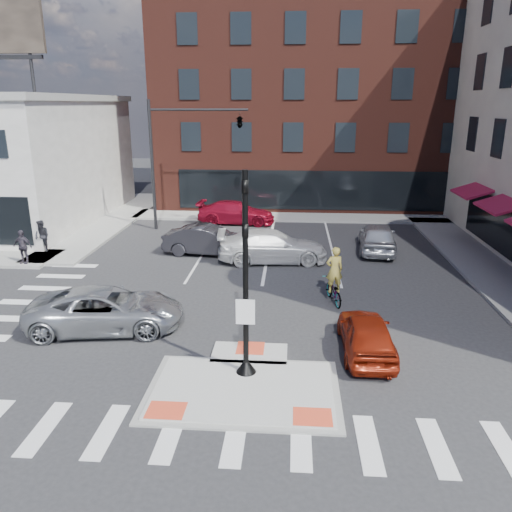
# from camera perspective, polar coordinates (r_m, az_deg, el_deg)

# --- Properties ---
(ground) EXTENTS (120.00, 120.00, 0.00)m
(ground) POSITION_cam_1_polar(r_m,az_deg,el_deg) (14.97, -1.28, -14.24)
(ground) COLOR #28282B
(ground) RESTS_ON ground
(refuge_island) EXTENTS (5.40, 4.65, 0.13)m
(refuge_island) POSITION_cam_1_polar(r_m,az_deg,el_deg) (14.72, -1.38, -14.59)
(refuge_island) COLOR gray
(refuge_island) RESTS_ON ground
(sidewalk_e) EXTENTS (3.00, 24.00, 0.15)m
(sidewalk_e) POSITION_cam_1_polar(r_m,az_deg,el_deg) (25.81, 25.71, -2.04)
(sidewalk_e) COLOR gray
(sidewalk_e) RESTS_ON ground
(sidewalk_n) EXTENTS (26.00, 3.00, 0.15)m
(sidewalk_n) POSITION_cam_1_polar(r_m,az_deg,el_deg) (35.61, 6.97, 4.46)
(sidewalk_n) COLOR gray
(sidewalk_n) RESTS_ON ground
(building_n) EXTENTS (24.40, 18.40, 15.50)m
(building_n) POSITION_cam_1_polar(r_m,az_deg,el_deg) (44.75, 6.79, 17.00)
(building_n) COLOR #4A1F17
(building_n) RESTS_ON ground
(building_far_left) EXTENTS (10.00, 12.00, 10.00)m
(building_far_left) POSITION_cam_1_polar(r_m,az_deg,el_deg) (65.00, -0.39, 14.63)
(building_far_left) COLOR slate
(building_far_left) RESTS_ON ground
(building_far_right) EXTENTS (12.00, 12.00, 12.00)m
(building_far_right) POSITION_cam_1_polar(r_m,az_deg,el_deg) (67.19, 11.28, 15.25)
(building_far_right) COLOR brown
(building_far_right) RESTS_ON ground
(signal_pole) EXTENTS (0.60, 0.60, 5.98)m
(signal_pole) POSITION_cam_1_polar(r_m,az_deg,el_deg) (14.25, -1.19, -5.29)
(signal_pole) COLOR black
(signal_pole) RESTS_ON refuge_island
(mast_arm_signal) EXTENTS (6.10, 2.24, 8.00)m
(mast_arm_signal) POSITION_cam_1_polar(r_m,az_deg,el_deg) (31.13, -4.64, 14.13)
(mast_arm_signal) COLOR black
(mast_arm_signal) RESTS_ON ground
(silver_suv) EXTENTS (5.73, 3.27, 1.51)m
(silver_suv) POSITION_cam_1_polar(r_m,az_deg,el_deg) (18.61, -16.74, -5.86)
(silver_suv) COLOR #AFB2B6
(silver_suv) RESTS_ON ground
(red_sedan) EXTENTS (1.63, 3.96, 1.34)m
(red_sedan) POSITION_cam_1_polar(r_m,az_deg,el_deg) (16.62, 12.51, -8.67)
(red_sedan) COLOR maroon
(red_sedan) RESTS_ON ground
(white_pickup) EXTENTS (5.73, 2.79, 1.61)m
(white_pickup) POSITION_cam_1_polar(r_m,az_deg,el_deg) (25.37, 1.88, 1.11)
(white_pickup) COLOR silver
(white_pickup) RESTS_ON ground
(bg_car_dark) EXTENTS (4.90, 2.20, 1.56)m
(bg_car_dark) POSITION_cam_1_polar(r_m,az_deg,el_deg) (26.68, -5.46, 1.80)
(bg_car_dark) COLOR #2A2A2F
(bg_car_dark) RESTS_ON ground
(bg_car_silver) EXTENTS (2.35, 4.88, 1.61)m
(bg_car_silver) POSITION_cam_1_polar(r_m,az_deg,el_deg) (27.91, 13.68, 2.11)
(bg_car_silver) COLOR silver
(bg_car_silver) RESTS_ON ground
(bg_car_red) EXTENTS (5.26, 2.41, 1.49)m
(bg_car_red) POSITION_cam_1_polar(r_m,az_deg,el_deg) (33.60, -2.28, 4.99)
(bg_car_red) COLOR maroon
(bg_car_red) RESTS_ON ground
(cyclist) EXTENTS (1.06, 1.98, 2.35)m
(cyclist) POSITION_cam_1_polar(r_m,az_deg,el_deg) (20.38, 8.88, -3.19)
(cyclist) COLOR #3F3F44
(cyclist) RESTS_ON ground
(pedestrian_a) EXTENTS (0.99, 0.87, 1.71)m
(pedestrian_a) POSITION_cam_1_polar(r_m,az_deg,el_deg) (28.87, -23.27, 2.10)
(pedestrian_a) COLOR black
(pedestrian_a) RESTS_ON sidewalk_nw
(pedestrian_b) EXTENTS (1.03, 0.51, 1.69)m
(pedestrian_b) POSITION_cam_1_polar(r_m,az_deg,el_deg) (27.18, -25.14, 0.97)
(pedestrian_b) COLOR #35303A
(pedestrian_b) RESTS_ON sidewalk_nw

